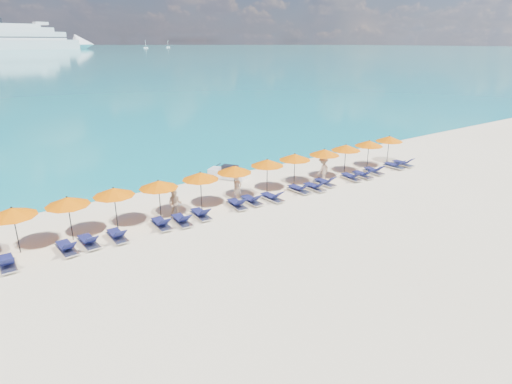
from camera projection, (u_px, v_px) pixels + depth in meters
ground at (289, 230)px, 22.10m from camera, size 1400.00×1400.00×0.00m
cruise_ship at (36, 40)px, 469.82m from camera, size 137.11×46.85×37.72m
sailboat_near at (146, 47)px, 556.69m from camera, size 5.70×1.90×10.45m
sailboat_far at (168, 47)px, 613.85m from camera, size 5.44×1.81×9.97m
jetski at (228, 173)px, 30.27m from camera, size 2.28×2.77×0.95m
beachgoer_a at (237, 189)px, 25.54m from camera, size 0.68×0.50×1.69m
beachgoer_b at (175, 204)px, 23.34m from camera, size 0.90×0.84×1.62m
beachgoer_c at (323, 169)px, 29.30m from camera, size 1.24×0.77×1.79m
umbrella_1 at (12, 212)px, 19.04m from camera, size 2.10×2.10×2.28m
umbrella_2 at (67, 201)px, 20.32m from camera, size 2.10×2.10×2.28m
umbrella_3 at (114, 192)px, 21.60m from camera, size 2.10×2.10×2.28m
umbrella_4 at (158, 184)px, 22.74m from camera, size 2.10×2.10×2.28m
umbrella_5 at (200, 176)px, 24.14m from camera, size 2.10×2.10×2.28m
umbrella_6 at (234, 169)px, 25.38m from camera, size 2.10×2.10×2.28m
umbrella_7 at (267, 163)px, 26.79m from camera, size 2.10×2.10×2.28m
umbrella_8 at (295, 157)px, 28.10m from camera, size 2.10×2.10×2.28m
umbrella_9 at (324, 152)px, 29.28m from camera, size 2.10×2.10×2.28m
umbrella_10 at (346, 148)px, 30.55m from camera, size 2.10×2.10×2.28m
umbrella_11 at (369, 143)px, 31.82m from camera, size 2.10×2.10×2.28m
umbrella_12 at (389, 139)px, 33.29m from camera, size 2.10×2.10×2.28m
lounger_2 at (7, 263)px, 18.31m from camera, size 0.63×1.70×0.66m
lounger_3 at (67, 248)px, 19.66m from camera, size 0.74×1.74×0.66m
lounger_4 at (89, 241)px, 20.28m from camera, size 0.73×1.74×0.66m
lounger_5 at (117, 235)px, 20.90m from camera, size 0.63×1.70×0.66m
lounger_6 at (161, 223)px, 22.26m from camera, size 0.68×1.72×0.66m
lounger_7 at (182, 220)px, 22.69m from camera, size 0.69×1.73×0.66m
lounger_8 at (201, 214)px, 23.50m from camera, size 0.71×1.73×0.66m
lounger_9 at (237, 204)px, 24.94m from camera, size 0.79×1.75×0.66m
lounger_10 at (252, 200)px, 25.54m from camera, size 0.64×1.71×0.66m
lounger_11 at (272, 197)px, 26.04m from camera, size 0.77×1.75×0.66m
lounger_12 at (299, 189)px, 27.47m from camera, size 0.73×1.74×0.66m
lounger_13 at (315, 187)px, 27.87m from camera, size 0.66×1.71×0.66m
lounger_14 at (325, 182)px, 28.78m from camera, size 0.69×1.72×0.66m
lounger_15 at (351, 177)px, 29.91m from camera, size 0.77×1.75×0.66m
lounger_16 at (363, 174)px, 30.42m from camera, size 0.72×1.73×0.66m
lounger_17 at (374, 171)px, 31.32m from camera, size 0.79×1.75×0.66m
lounger_18 at (394, 165)px, 32.65m from camera, size 0.70×1.73×0.66m
lounger_19 at (403, 163)px, 33.23m from camera, size 0.69×1.72×0.66m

